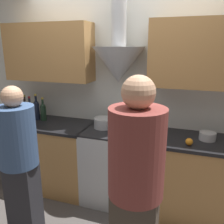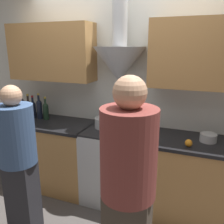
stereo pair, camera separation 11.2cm
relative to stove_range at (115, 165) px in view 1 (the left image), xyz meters
name	(u,v)px [view 1 (the left image)]	position (x,y,z in m)	size (l,w,h in m)	color
ground_plane	(106,213)	(0.00, -0.31, -0.46)	(12.00, 12.00, 0.00)	#4C4744
wall_back	(123,81)	(0.02, 0.26, 1.01)	(8.40, 0.60, 2.60)	silver
counter_left	(50,154)	(-0.93, 0.00, 0.00)	(1.17, 0.62, 0.92)	#B27F47
counter_right	(199,179)	(0.98, 0.00, 0.00)	(1.28, 0.62, 0.92)	#B27F47
stove_range	(115,165)	(0.00, 0.00, 0.00)	(0.71, 0.60, 0.92)	#B7BABC
wine_bottle_0	(19,107)	(-1.42, 0.07, 0.60)	(0.07, 0.07, 0.35)	black
wine_bottle_1	(25,109)	(-1.33, 0.09, 0.58)	(0.08, 0.08, 0.32)	black
wine_bottle_2	(30,110)	(-1.23, 0.07, 0.58)	(0.07, 0.07, 0.31)	black
wine_bottle_3	(37,109)	(-1.12, 0.06, 0.60)	(0.07, 0.07, 0.35)	black
wine_bottle_4	(43,111)	(-1.02, 0.07, 0.58)	(0.08, 0.08, 0.31)	black
stock_pot	(103,123)	(-0.16, 0.04, 0.52)	(0.23, 0.23, 0.12)	#B7BABC
mixing_bowl	(127,129)	(0.16, -0.04, 0.50)	(0.27, 0.27, 0.09)	#B7BABC
orange_fruit	(189,142)	(0.84, -0.18, 0.49)	(0.07, 0.07, 0.07)	orange
saucepan	(207,136)	(1.02, 0.03, 0.50)	(0.17, 0.17, 0.08)	#B7BABC
person_foreground_left	(20,161)	(-0.63, -0.91, 0.39)	(0.35, 0.35, 1.56)	#28282D
person_foreground_right	(135,191)	(0.52, -1.15, 0.48)	(0.37, 0.37, 1.72)	#473D33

